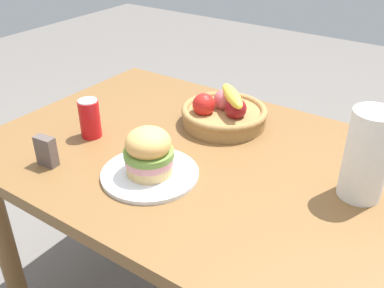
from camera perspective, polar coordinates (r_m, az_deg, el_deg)
The scene contains 7 objects.
dining_table at distance 1.35m, azimuth 2.61°, elevation -5.44°, with size 1.40×0.90×0.75m.
plate at distance 1.21m, azimuth -5.55°, elevation -3.91°, with size 0.27×0.27×0.01m, color white.
sandwich at distance 1.17m, azimuth -5.72°, elevation -1.02°, with size 0.14×0.14×0.13m.
soda_can at distance 1.41m, azimuth -13.29°, elevation 3.28°, with size 0.07×0.07×0.13m.
fruit_basket at distance 1.46m, azimuth 4.21°, elevation 4.17°, with size 0.29×0.29×0.13m.
paper_towel_roll at distance 1.16m, azimuth 22.02°, elevation -1.37°, with size 0.11×0.11×0.24m, color white.
napkin_holder at distance 1.30m, azimuth -18.62°, elevation -0.90°, with size 0.06×0.03×0.09m, color #594C47.
Camera 1 is at (0.57, -0.94, 1.43)m, focal length 40.57 mm.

